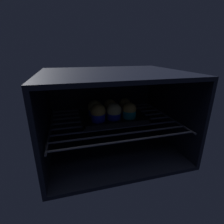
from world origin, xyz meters
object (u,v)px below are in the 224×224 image
muffin_row0_col2 (129,111)px  muffin_row1_col0 (95,108)px  muffin_row0_col0 (98,113)px  muffin_row1_col1 (110,107)px  muffin_row1_col2 (125,106)px  baking_tray (112,117)px  muffin_row0_col1 (114,112)px

muffin_row0_col2 → muffin_row1_col0: muffin_row1_col0 is taller
muffin_row0_col0 → muffin_row1_col0: muffin_row0_col0 is taller
muffin_row1_col1 → muffin_row1_col2: same height
baking_tray → muffin_row1_col2: bearing=25.8°
muffin_row0_col0 → muffin_row0_col2: bearing=0.5°
muffin_row0_col0 → muffin_row0_col1: muffin_row0_col0 is taller
muffin_row0_col2 → muffin_row1_col1: muffin_row1_col1 is taller
muffin_row1_col0 → muffin_row1_col2: bearing=1.2°
muffin_row0_col1 → muffin_row1_col0: (-7.32, 6.46, 0.09)cm
muffin_row0_col0 → muffin_row1_col2: (14.44, 7.44, -0.30)cm
baking_tray → muffin_row0_col2: size_ratio=4.00×
muffin_row0_col0 → muffin_row1_col1: size_ratio=1.06×
muffin_row0_col1 → muffin_row0_col2: 6.98cm
muffin_row1_col1 → baking_tray: bearing=-89.7°
muffin_row1_col0 → muffin_row0_col2: bearing=-26.2°
muffin_row0_col0 → muffin_row0_col1: 7.23cm
muffin_row1_col0 → muffin_row1_col2: (14.57, 0.31, -0.04)cm
baking_tray → muffin_row0_col2: muffin_row0_col2 is taller
muffin_row0_col1 → muffin_row0_col0: bearing=-174.7°
baking_tray → muffin_row0_col1: (0.02, -3.24, 3.75)cm
baking_tray → muffin_row0_col1: muffin_row0_col1 is taller
muffin_row0_col2 → muffin_row1_col0: bearing=153.8°
baking_tray → muffin_row1_col0: bearing=156.2°
baking_tray → muffin_row0_col1: 4.96cm
muffin_row0_col1 → baking_tray: bearing=90.4°
muffin_row0_col2 → muffin_row1_col1: 10.24cm
muffin_row0_col1 → muffin_row0_col2: bearing=-4.6°
baking_tray → muffin_row1_col1: bearing=90.3°
baking_tray → muffin_row1_col2: 8.93cm
muffin_row0_col1 → muffin_row1_col0: size_ratio=0.99×
muffin_row0_col0 → muffin_row1_col1: (7.15, 7.58, -0.31)cm
baking_tray → muffin_row1_col0: muffin_row1_col0 is taller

